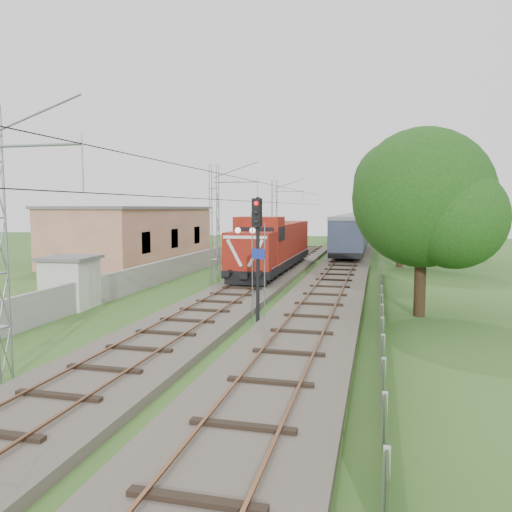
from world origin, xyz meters
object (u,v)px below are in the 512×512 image
(locomotive, at_px, (274,245))
(relay_hut, at_px, (70,282))
(signal_post, at_px, (257,238))
(coach_rake, at_px, (362,222))

(locomotive, distance_m, relay_hut, 16.96)
(locomotive, height_order, signal_post, signal_post)
(coach_rake, distance_m, relay_hut, 69.96)
(locomotive, xyz_separation_m, coach_rake, (5.00, 53.60, 0.34))
(signal_post, distance_m, relay_hut, 10.51)
(locomotive, xyz_separation_m, signal_post, (2.73, -16.54, 1.56))
(coach_rake, relative_size, relay_hut, 34.67)
(locomotive, relative_size, relay_hut, 6.37)
(locomotive, distance_m, coach_rake, 53.84)
(locomotive, relative_size, coach_rake, 0.18)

